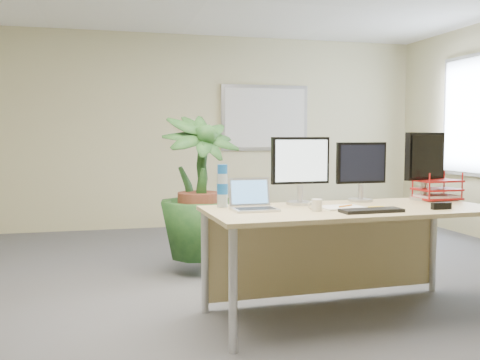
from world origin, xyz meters
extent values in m
plane|color=#4A4A4F|center=(0.00, 0.00, 0.00)|extent=(8.00, 8.00, 0.00)
cube|color=beige|center=(0.00, 4.00, 1.35)|extent=(7.00, 0.04, 2.70)
cube|color=#B2B2B7|center=(1.20, 3.97, 1.55)|extent=(1.30, 0.03, 0.95)
cube|color=silver|center=(1.20, 3.95, 1.55)|extent=(1.20, 0.01, 0.85)
cube|color=#B2B2B7|center=(3.47, 2.30, 1.55)|extent=(0.03, 1.30, 1.55)
cube|color=silver|center=(3.45, 2.30, 1.55)|extent=(0.01, 1.20, 1.45)
cube|color=tan|center=(0.60, -0.10, 0.77)|extent=(2.07, 0.93, 0.03)
cube|color=tan|center=(0.58, 0.30, 0.38)|extent=(1.94, 0.09, 0.63)
cylinder|color=#BABABF|center=(-0.36, -0.51, 0.38)|extent=(0.05, 0.05, 0.75)
cylinder|color=#BABABF|center=(-0.38, 0.24, 0.38)|extent=(0.05, 0.05, 0.75)
cylinder|color=#BABABF|center=(1.55, 0.32, 0.38)|extent=(0.05, 0.05, 0.75)
imported|color=#153A18|center=(-0.23, 1.38, 0.75)|extent=(1.08, 1.08, 1.50)
cylinder|color=#BABABF|center=(0.32, 0.18, 0.79)|extent=(0.20, 0.20, 0.02)
cylinder|color=#BABABF|center=(0.32, 0.18, 0.86)|extent=(0.04, 0.04, 0.12)
cube|color=black|center=(0.32, 0.18, 1.11)|extent=(0.45, 0.06, 0.34)
cube|color=white|center=(0.32, 0.16, 1.11)|extent=(0.41, 0.02, 0.30)
cylinder|color=#BABABF|center=(0.84, 0.24, 0.79)|extent=(0.19, 0.19, 0.02)
cylinder|color=#BABABF|center=(0.84, 0.24, 0.86)|extent=(0.04, 0.04, 0.11)
cube|color=black|center=(0.84, 0.24, 1.08)|extent=(0.41, 0.05, 0.32)
cube|color=black|center=(0.84, 0.22, 1.08)|extent=(0.37, 0.02, 0.28)
cylinder|color=#BABABF|center=(1.38, 0.21, 0.79)|extent=(0.22, 0.22, 0.02)
cylinder|color=#BABABF|center=(1.38, 0.21, 0.87)|extent=(0.04, 0.04, 0.13)
cube|color=black|center=(1.38, 0.21, 1.13)|extent=(0.45, 0.23, 0.37)
cube|color=black|center=(1.39, 0.18, 1.13)|extent=(0.40, 0.18, 0.33)
cube|color=silver|center=(-0.10, -0.07, 0.79)|extent=(0.31, 0.22, 0.02)
cube|color=black|center=(-0.09, -0.08, 0.80)|extent=(0.26, 0.14, 0.00)
cube|color=silver|center=(-0.10, 0.06, 0.90)|extent=(0.30, 0.06, 0.20)
cube|color=#61A9FB|center=(-0.10, 0.05, 0.90)|extent=(0.26, 0.05, 0.16)
cube|color=black|center=(0.63, -0.33, 0.79)|extent=(0.43, 0.16, 0.02)
cylinder|color=white|center=(0.31, -0.18, 0.82)|extent=(0.07, 0.07, 0.08)
torus|color=white|center=(0.26, -0.18, 0.82)|extent=(0.06, 0.01, 0.06)
cube|color=white|center=(0.52, -0.10, 0.79)|extent=(0.32, 0.25, 0.01)
cylinder|color=orange|center=(0.55, -0.11, 0.80)|extent=(0.14, 0.09, 0.01)
cylinder|color=yellow|center=(0.76, -0.16, 0.79)|extent=(0.11, 0.03, 0.01)
cylinder|color=#ABBDC9|center=(-0.27, 0.17, 0.90)|extent=(0.08, 0.08, 0.24)
cylinder|color=blue|center=(-0.27, 0.17, 1.05)|extent=(0.07, 0.07, 0.07)
cylinder|color=blue|center=(-0.27, 0.17, 0.91)|extent=(0.08, 0.08, 0.08)
cube|color=#AB1515|center=(1.47, 0.17, 0.80)|extent=(0.34, 0.26, 0.01)
cube|color=#AB1515|center=(1.47, 0.17, 0.87)|extent=(0.34, 0.26, 0.01)
cube|color=#AB1515|center=(1.47, 0.17, 0.94)|extent=(0.34, 0.26, 0.01)
cube|color=white|center=(1.47, 0.17, 0.81)|extent=(0.30, 0.23, 0.02)
cube|color=black|center=(1.17, -0.32, 0.81)|extent=(0.15, 0.04, 0.05)
camera|label=1|loc=(-1.08, -3.52, 1.29)|focal=40.00mm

